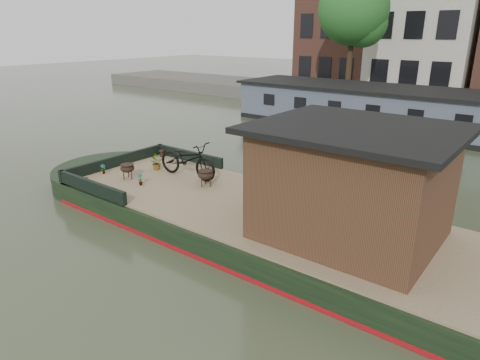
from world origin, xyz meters
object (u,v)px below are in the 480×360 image
Objects in this scene: cabin at (352,182)px; bicycle at (187,159)px; brazier_rear at (206,178)px; brazier_front at (128,171)px; dinghy at (317,125)px; potted_plant_a at (140,179)px.

cabin reaches higher than bicycle.
bicycle reaches higher than brazier_rear.
bicycle reaches higher than brazier_front.
cabin is at bearing -143.99° from dinghy.
brazier_rear is at bearing -109.86° from bicycle.
brazier_rear is (0.99, -0.29, -0.32)m from bicycle.
potted_plant_a is 0.12× the size of dinghy.
brazier_front is 11.92m from dinghy.
dinghy is at bearing 93.39° from potted_plant_a.
bicycle is (-5.51, 0.69, -0.68)m from cabin.
dinghy is (-1.26, 10.67, -0.89)m from bicycle.
brazier_front is (-0.75, 0.15, 0.05)m from potted_plant_a.
dinghy is (-2.25, 10.96, -0.57)m from brazier_rear.
dinghy is (-6.78, 11.36, -1.56)m from cabin.
brazier_rear reaches higher than dinghy.
brazier_front is (-6.81, -0.55, -1.00)m from cabin.
potted_plant_a is 0.76m from brazier_front.
cabin is 8.79× the size of brazier_front.
brazier_front is 0.97× the size of brazier_rear.
brazier_rear is (2.28, 0.95, 0.01)m from brazier_front.
bicycle is 4.47× the size of brazier_rear.
bicycle is 1.82m from brazier_front.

